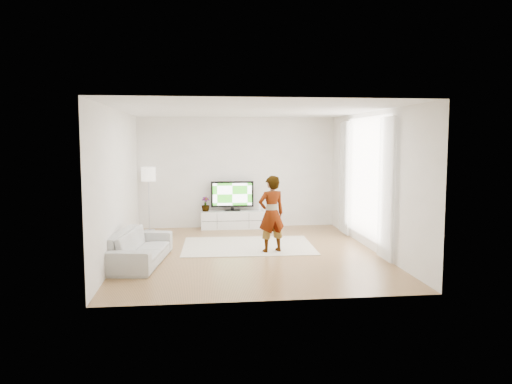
{
  "coord_description": "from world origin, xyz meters",
  "views": [
    {
      "loc": [
        -0.99,
        -9.67,
        2.23
      ],
      "look_at": [
        0.18,
        0.4,
        1.17
      ],
      "focal_mm": 35.0,
      "sensor_mm": 36.0,
      "label": 1
    }
  ],
  "objects": [
    {
      "name": "ceiling",
      "position": [
        0.0,
        0.0,
        2.8
      ],
      "size": [
        6.0,
        6.0,
        0.0
      ],
      "primitive_type": "plane",
      "color": "white",
      "rests_on": "wall_back"
    },
    {
      "name": "media_console",
      "position": [
        -0.14,
        2.76,
        0.22
      ],
      "size": [
        1.59,
        0.45,
        0.45
      ],
      "color": "white",
      "rests_on": "floor"
    },
    {
      "name": "television",
      "position": [
        -0.14,
        2.79,
        0.85
      ],
      "size": [
        1.07,
        0.21,
        0.75
      ],
      "color": "black",
      "rests_on": "media_console"
    },
    {
      "name": "wall_back",
      "position": [
        0.0,
        3.0,
        1.4
      ],
      "size": [
        5.0,
        0.02,
        2.8
      ],
      "primitive_type": "cube",
      "color": "white",
      "rests_on": "floor"
    },
    {
      "name": "floor",
      "position": [
        0.0,
        0.0,
        0.0
      ],
      "size": [
        6.0,
        6.0,
        0.0
      ],
      "primitive_type": "plane",
      "color": "#AA7F4D",
      "rests_on": "ground"
    },
    {
      "name": "wall_left",
      "position": [
        -2.5,
        0.0,
        1.4
      ],
      "size": [
        0.02,
        6.0,
        2.8
      ],
      "primitive_type": "cube",
      "color": "white",
      "rests_on": "floor"
    },
    {
      "name": "wall_right",
      "position": [
        2.5,
        0.0,
        1.4
      ],
      "size": [
        0.02,
        6.0,
        2.8
      ],
      "primitive_type": "cube",
      "color": "white",
      "rests_on": "floor"
    },
    {
      "name": "game_console",
      "position": [
        0.55,
        2.76,
        0.56
      ],
      "size": [
        0.07,
        0.17,
        0.22
      ],
      "rotation": [
        0.0,
        0.0,
        -0.12
      ],
      "color": "white",
      "rests_on": "media_console"
    },
    {
      "name": "rug",
      "position": [
        0.03,
        0.61,
        0.01
      ],
      "size": [
        2.79,
        2.06,
        0.01
      ],
      "primitive_type": "cube",
      "rotation": [
        0.0,
        0.0,
        -0.04
      ],
      "color": "beige",
      "rests_on": "floor"
    },
    {
      "name": "wall_front",
      "position": [
        0.0,
        -3.0,
        1.4
      ],
      "size": [
        5.0,
        0.02,
        2.8
      ],
      "primitive_type": "cube",
      "color": "white",
      "rests_on": "floor"
    },
    {
      "name": "potted_plant",
      "position": [
        -0.82,
        2.77,
        0.63
      ],
      "size": [
        0.23,
        0.23,
        0.36
      ],
      "primitive_type": "imported",
      "rotation": [
        0.0,
        0.0,
        0.17
      ],
      "color": "#3F7238",
      "rests_on": "media_console"
    },
    {
      "name": "curtain_far",
      "position": [
        2.4,
        1.6,
        1.35
      ],
      "size": [
        0.04,
        0.7,
        2.6
      ],
      "primitive_type": "cube",
      "color": "white",
      "rests_on": "floor"
    },
    {
      "name": "floor_lamp",
      "position": [
        -2.2,
        2.7,
        1.33
      ],
      "size": [
        0.35,
        0.35,
        1.57
      ],
      "color": "silver",
      "rests_on": "floor"
    },
    {
      "name": "player",
      "position": [
        0.44,
        -0.0,
        0.77
      ],
      "size": [
        0.64,
        0.51,
        1.52
      ],
      "primitive_type": "imported",
      "rotation": [
        0.0,
        0.0,
        3.44
      ],
      "color": "#334772",
      "rests_on": "rug"
    },
    {
      "name": "curtain_near",
      "position": [
        2.4,
        -1.0,
        1.35
      ],
      "size": [
        0.04,
        0.7,
        2.6
      ],
      "primitive_type": "cube",
      "color": "white",
      "rests_on": "floor"
    },
    {
      "name": "sofa",
      "position": [
        -2.06,
        -0.62,
        0.3
      ],
      "size": [
        1.07,
        2.14,
        0.6
      ],
      "primitive_type": "imported",
      "rotation": [
        0.0,
        0.0,
        1.43
      ],
      "color": "#A9A9A4",
      "rests_on": "floor"
    },
    {
      "name": "window",
      "position": [
        2.48,
        0.3,
        1.45
      ],
      "size": [
        0.01,
        2.6,
        2.5
      ],
      "primitive_type": "cube",
      "color": "white",
      "rests_on": "wall_right"
    }
  ]
}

